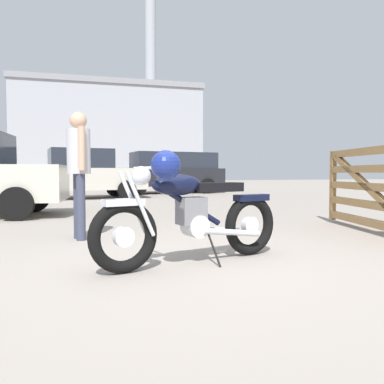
# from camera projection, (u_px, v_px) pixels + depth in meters

# --- Properties ---
(ground_plane) EXTENTS (80.00, 80.00, 0.00)m
(ground_plane) POSITION_uv_depth(u_px,v_px,m) (209.00, 265.00, 3.78)
(ground_plane) COLOR gray
(vintage_motorcycle) EXTENTS (2.04, 0.84, 1.07)m
(vintage_motorcycle) POSITION_uv_depth(u_px,v_px,m) (190.00, 213.00, 3.80)
(vintage_motorcycle) COLOR black
(vintage_motorcycle) RESTS_ON ground_plane
(timber_gate) EXTENTS (0.73, 2.50, 1.60)m
(timber_gate) POSITION_uv_depth(u_px,v_px,m) (380.00, 185.00, 5.54)
(timber_gate) COLOR olive
(timber_gate) RESTS_ON ground_plane
(bystander) EXTENTS (0.30, 0.46, 1.66)m
(bystander) POSITION_uv_depth(u_px,v_px,m) (79.00, 162.00, 5.20)
(bystander) COLOR #383D51
(bystander) RESTS_ON ground_plane
(white_estate_far) EXTENTS (4.33, 2.20, 1.67)m
(white_estate_far) POSITION_uv_depth(u_px,v_px,m) (81.00, 174.00, 13.48)
(white_estate_far) COLOR black
(white_estate_far) RESTS_ON ground_plane
(silver_sedan_mid) EXTENTS (4.82, 2.24, 1.74)m
(silver_sedan_mid) POSITION_uv_depth(u_px,v_px,m) (169.00, 171.00, 17.15)
(silver_sedan_mid) COLOR black
(silver_sedan_mid) RESTS_ON ground_plane
(industrial_building) EXTENTS (17.92, 9.68, 19.61)m
(industrial_building) POSITION_uv_depth(u_px,v_px,m) (109.00, 133.00, 39.76)
(industrial_building) COLOR #9EA0A8
(industrial_building) RESTS_ON ground_plane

